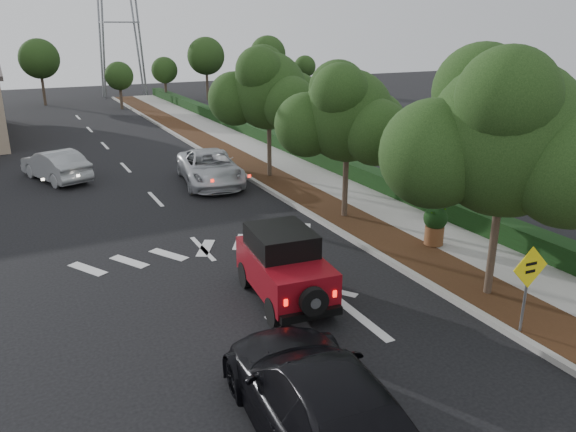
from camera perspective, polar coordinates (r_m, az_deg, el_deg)
ground at (r=13.03m, az=-0.09°, el=-12.26°), size 120.00×120.00×0.00m
curb at (r=24.89m, az=-3.00°, el=3.29°), size 0.20×70.00×0.15m
planting_strip at (r=25.29m, az=-0.92°, el=3.53°), size 1.80×70.00×0.12m
sidewalk at (r=26.15m, az=2.84°, el=4.02°), size 2.00×70.00×0.12m
hedge at (r=26.76m, az=5.47°, el=5.05°), size 0.80×70.00×0.80m
transmission_tower at (r=59.39m, az=-16.19°, el=11.59°), size 7.00×4.00×28.00m
street_tree_near at (r=15.73m, az=19.52°, el=-7.67°), size 3.80×3.80×5.92m
street_tree_mid at (r=20.71m, az=5.72°, el=-0.23°), size 3.20×3.20×5.32m
street_tree_far at (r=26.18m, az=-1.88°, el=3.92°), size 3.40×3.40×5.62m
red_jeep at (r=14.38m, az=-0.58°, el=-4.90°), size 1.90×3.72×1.85m
silver_suv_ahead at (r=25.27m, az=-7.93°, el=4.89°), size 3.13×5.49×1.44m
black_suv_oncoming at (r=9.85m, az=3.23°, el=-18.26°), size 2.66×5.62×1.58m
silver_sedan_oncoming at (r=27.65m, az=-22.56°, el=4.79°), size 2.86×4.52×1.41m
speed_hump_sign at (r=13.52m, az=23.23°, el=-5.82°), size 0.98×0.10×2.08m
terracotta_planter at (r=18.20m, az=14.73°, el=-0.55°), size 0.75×0.75×1.31m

